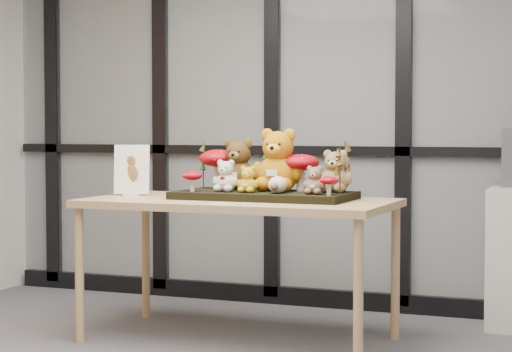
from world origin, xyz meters
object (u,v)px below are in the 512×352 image
at_px(mushroom_back_left, 218,167).
at_px(plush_cream_hedgehog, 278,184).
at_px(bear_tan_back, 335,169).
at_px(diorama_tray, 264,195).
at_px(bear_small_yellow, 248,178).
at_px(bear_white_bow, 226,174).
at_px(sign_holder, 132,172).
at_px(bear_brown_medium, 238,162).
at_px(mushroom_front_right, 329,185).
at_px(bear_pooh_yellow, 278,157).
at_px(display_table, 239,211).
at_px(mushroom_front_left, 192,180).
at_px(bear_beige_small, 315,179).
at_px(mushroom_back_right, 301,171).

bearing_deg(mushroom_back_left, plush_cream_hedgehog, -30.63).
xyz_separation_m(bear_tan_back, plush_cream_hedgehog, (-0.27, -0.20, -0.08)).
bearing_deg(diorama_tray, bear_small_yellow, -114.13).
bearing_deg(diorama_tray, bear_white_bow, -154.56).
height_order(diorama_tray, sign_holder, sign_holder).
height_order(bear_brown_medium, mushroom_front_right, bear_brown_medium).
bearing_deg(mushroom_back_left, bear_brown_medium, -18.92).
distance_m(bear_brown_medium, mushroom_front_right, 0.69).
distance_m(mushroom_back_left, sign_holder, 0.51).
bearing_deg(bear_brown_medium, bear_pooh_yellow, -6.70).
bearing_deg(bear_small_yellow, diorama_tray, 65.87).
distance_m(display_table, mushroom_front_left, 0.31).
bearing_deg(bear_tan_back, sign_holder, -173.66).
distance_m(bear_beige_small, mushroom_front_left, 0.71).
xyz_separation_m(display_table, mushroom_back_right, (0.31, 0.17, 0.22)).
height_order(mushroom_back_right, mushroom_front_right, mushroom_back_right).
distance_m(mushroom_front_left, sign_holder, 0.46).
relative_size(bear_pooh_yellow, bear_small_yellow, 2.38).
relative_size(plush_cream_hedgehog, sign_holder, 0.34).
height_order(diorama_tray, bear_white_bow, bear_white_bow).
xyz_separation_m(bear_white_bow, plush_cream_hedgehog, (0.32, -0.03, -0.05)).
distance_m(bear_small_yellow, bear_white_bow, 0.15).
bearing_deg(mushroom_front_left, mushroom_front_right, -0.83).
distance_m(bear_white_bow, mushroom_back_left, 0.30).
distance_m(bear_pooh_yellow, bear_tan_back, 0.34).
relative_size(bear_white_bow, mushroom_back_left, 0.78).
xyz_separation_m(bear_brown_medium, bear_beige_small, (0.53, -0.21, -0.08)).
bearing_deg(diorama_tray, plush_cream_hedgehog, -42.40).
distance_m(plush_cream_hedgehog, mushroom_back_right, 0.24).
bearing_deg(display_table, sign_holder, 178.36).
relative_size(bear_brown_medium, bear_small_yellow, 1.98).
xyz_separation_m(bear_tan_back, bear_white_bow, (-0.59, -0.17, -0.03)).
bearing_deg(diorama_tray, mushroom_front_left, -159.15).
relative_size(bear_tan_back, bear_beige_small, 1.53).
distance_m(bear_tan_back, bear_small_yellow, 0.49).
relative_size(bear_white_bow, sign_holder, 0.66).
bearing_deg(mushroom_front_right, mushroom_front_left, 179.17).
distance_m(diorama_tray, mushroom_back_left, 0.42).
bearing_deg(bear_tan_back, bear_brown_medium, 177.91).
height_order(plush_cream_hedgehog, mushroom_back_right, mushroom_back_right).
relative_size(display_table, diorama_tray, 1.75).
xyz_separation_m(bear_beige_small, mushroom_back_right, (-0.15, 0.21, 0.03)).
xyz_separation_m(bear_pooh_yellow, mushroom_front_left, (-0.43, -0.22, -0.13)).
bearing_deg(mushroom_front_left, bear_pooh_yellow, 26.70).
xyz_separation_m(bear_pooh_yellow, plush_cream_hedgehog, (0.07, -0.20, -0.14)).
bearing_deg(bear_tan_back, mushroom_front_left, -162.97).
distance_m(mushroom_front_left, mushroom_front_right, 0.80).
height_order(mushroom_front_left, sign_holder, sign_holder).
relative_size(mushroom_back_left, mushroom_back_right, 1.10).
distance_m(display_table, bear_tan_back, 0.59).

